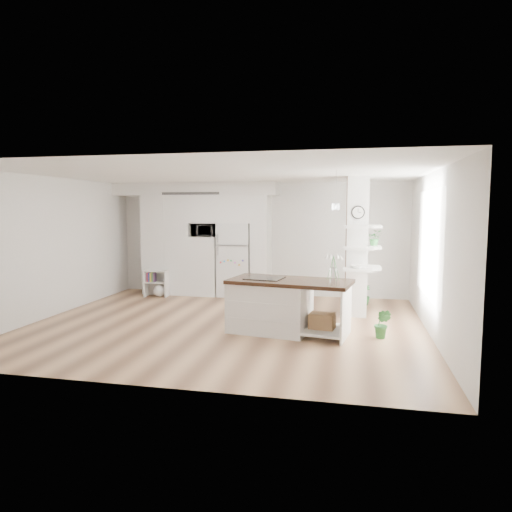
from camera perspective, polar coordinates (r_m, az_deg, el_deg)
The scene contains 14 objects.
floor at distance 8.39m, azimuth -3.72°, elevation -8.50°, with size 7.00×6.00×0.01m, color tan.
room at distance 8.12m, azimuth -3.81°, elevation 4.27°, with size 7.04×6.04×2.72m.
cabinet_wall at distance 11.12m, azimuth -7.23°, elevation 2.90°, with size 4.00×0.71×2.70m.
refrigerator at distance 10.92m, azimuth -2.58°, elevation -0.44°, with size 0.78×0.69×1.75m.
column at distance 8.98m, azimuth 13.03°, elevation 1.07°, with size 0.69×0.90×2.70m.
window at distance 8.23m, azimuth 20.84°, elevation 1.44°, with size 2.40×2.40×0.00m, color white.
pendant_light at distance 7.98m, azimuth 8.38°, elevation 6.09°, with size 0.12×0.12×0.10m, color white.
kitchen_island at distance 7.79m, azimuth 2.62°, elevation -6.04°, with size 2.14×1.26×1.48m.
bookshelf at distance 11.11m, azimuth -12.23°, elevation -3.55°, with size 0.57×0.36×0.64m.
floor_plant_a at distance 7.70m, azimuth 15.52°, elevation -8.17°, with size 0.27×0.22×0.49m, color #327E39.
floor_plant_b at distance 10.23m, azimuth 13.34°, elevation -4.72°, with size 0.25×0.25×0.45m, color #327E39.
microwave at distance 11.02m, azimuth -6.46°, elevation 3.21°, with size 0.54×0.37×0.30m, color #2D2D2D.
shelf_plant at distance 9.14m, azimuth 14.62°, elevation 2.21°, with size 0.27×0.23×0.30m, color #327E39.
decor_bowl at distance 8.78m, azimuth 12.49°, elevation -1.32°, with size 0.22×0.22×0.05m, color white.
Camera 1 is at (2.22, -7.81, 2.10)m, focal length 32.00 mm.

